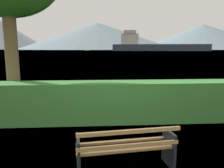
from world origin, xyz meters
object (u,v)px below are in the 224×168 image
object	(u,v)px
cargo_ship_large	(153,45)
fishing_boat_near	(150,50)
park_bench	(126,148)
sailboat_mid	(87,50)

from	to	relation	value
cargo_ship_large	fishing_boat_near	bearing A→B (deg)	79.55
park_bench	fishing_boat_near	world-z (taller)	fishing_boat_near
fishing_boat_near	sailboat_mid	world-z (taller)	fishing_boat_near
fishing_boat_near	sailboat_mid	size ratio (longest dim) A/B	1.22
sailboat_mid	park_bench	bearing A→B (deg)	-87.11
cargo_ship_large	sailboat_mid	world-z (taller)	cargo_ship_large
park_bench	sailboat_mid	world-z (taller)	sailboat_mid
park_bench	cargo_ship_large	world-z (taller)	cargo_ship_large
cargo_ship_large	fishing_boat_near	distance (m)	38.33
cargo_ship_large	fishing_boat_near	xyz separation A→B (m)	(6.90, 37.39, -4.82)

